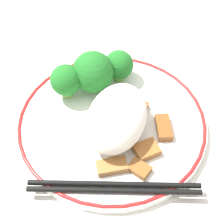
{
  "coord_description": "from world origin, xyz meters",
  "views": [
    {
      "loc": [
        -0.3,
        -0.09,
        0.42
      ],
      "look_at": [
        0.0,
        0.0,
        0.03
      ],
      "focal_mm": 60.0,
      "sensor_mm": 36.0,
      "label": 1
    }
  ],
  "objects": [
    {
      "name": "broccoli_back_right",
      "position": [
        0.03,
        0.08,
        0.04
      ],
      "size": [
        0.04,
        0.04,
        0.05
      ],
      "color": "#72AD4C",
      "rests_on": "plate"
    },
    {
      "name": "meat_near_right",
      "position": [
        0.01,
        -0.07,
        0.02
      ],
      "size": [
        0.04,
        0.03,
        0.01
      ],
      "color": "brown",
      "rests_on": "plate"
    },
    {
      "name": "ground_plane",
      "position": [
        0.0,
        0.0,
        0.0
      ],
      "size": [
        3.0,
        3.0,
        0.0
      ],
      "primitive_type": "plane",
      "color": "silver"
    },
    {
      "name": "broccoli_back_left",
      "position": [
        0.08,
        0.01,
        0.04
      ],
      "size": [
        0.04,
        0.04,
        0.05
      ],
      "color": "#72AD4C",
      "rests_on": "plate"
    },
    {
      "name": "meat_near_back",
      "position": [
        0.03,
        -0.03,
        0.02
      ],
      "size": [
        0.03,
        0.02,
        0.01
      ],
      "color": "brown",
      "rests_on": "plate"
    },
    {
      "name": "broccoli_back_center",
      "position": [
        0.05,
        0.04,
        0.04
      ],
      "size": [
        0.06,
        0.06,
        0.06
      ],
      "color": "#72AD4C",
      "rests_on": "plate"
    },
    {
      "name": "rice_mound",
      "position": [
        -0.01,
        -0.01,
        0.04
      ],
      "size": [
        0.11,
        0.08,
        0.06
      ],
      "color": "white",
      "rests_on": "plate"
    },
    {
      "name": "chopsticks",
      "position": [
        -0.1,
        -0.03,
        0.02
      ],
      "size": [
        0.07,
        0.21,
        0.01
      ],
      "color": "black",
      "rests_on": "plate"
    },
    {
      "name": "meat_near_left",
      "position": [
        -0.04,
        -0.06,
        0.02
      ],
      "size": [
        0.04,
        0.04,
        0.01
      ],
      "color": "#995B28",
      "rests_on": "plate"
    },
    {
      "name": "plate",
      "position": [
        0.0,
        0.0,
        0.01
      ],
      "size": [
        0.26,
        0.26,
        0.01
      ],
      "color": "white",
      "rests_on": "ground_plane"
    },
    {
      "name": "meat_near_front",
      "position": [
        -0.07,
        -0.02,
        0.02
      ],
      "size": [
        0.04,
        0.04,
        0.01
      ],
      "color": "#9E6633",
      "rests_on": "plate"
    },
    {
      "name": "meat_on_rice_edge",
      "position": [
        -0.07,
        -0.05,
        0.02
      ],
      "size": [
        0.03,
        0.03,
        0.01
      ],
      "color": "brown",
      "rests_on": "plate"
    }
  ]
}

